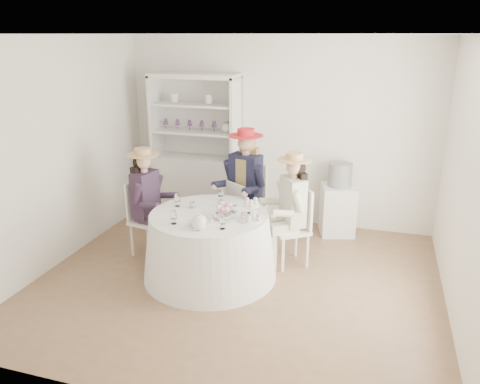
# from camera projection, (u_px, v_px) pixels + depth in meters

# --- Properties ---
(ground) EXTENTS (4.50, 4.50, 0.00)m
(ground) POSITION_uv_depth(u_px,v_px,m) (237.00, 281.00, 5.39)
(ground) COLOR brown
(ground) RESTS_ON ground
(ceiling) EXTENTS (4.50, 4.50, 0.00)m
(ceiling) POSITION_uv_depth(u_px,v_px,m) (237.00, 34.00, 4.53)
(ceiling) COLOR white
(ceiling) RESTS_ON wall_back
(wall_back) EXTENTS (4.50, 0.00, 4.50)m
(wall_back) POSITION_uv_depth(u_px,v_px,m) (278.00, 132.00, 6.77)
(wall_back) COLOR white
(wall_back) RESTS_ON ground
(wall_front) EXTENTS (4.50, 0.00, 4.50)m
(wall_front) POSITION_uv_depth(u_px,v_px,m) (149.00, 245.00, 3.15)
(wall_front) COLOR white
(wall_front) RESTS_ON ground
(wall_left) EXTENTS (0.00, 4.50, 4.50)m
(wall_left) POSITION_uv_depth(u_px,v_px,m) (58.00, 153.00, 5.58)
(wall_left) COLOR white
(wall_left) RESTS_ON ground
(wall_right) EXTENTS (0.00, 4.50, 4.50)m
(wall_right) POSITION_uv_depth(u_px,v_px,m) (468.00, 187.00, 4.34)
(wall_right) COLOR white
(wall_right) RESTS_ON ground
(tea_table) EXTENTS (1.55, 1.55, 0.77)m
(tea_table) POSITION_uv_depth(u_px,v_px,m) (210.00, 245.00, 5.40)
(tea_table) COLOR white
(tea_table) RESTS_ON ground
(hutch) EXTENTS (1.34, 0.61, 2.17)m
(hutch) POSITION_uv_depth(u_px,v_px,m) (198.00, 168.00, 7.07)
(hutch) COLOR silver
(hutch) RESTS_ON ground
(side_table) EXTENTS (0.56, 0.56, 0.71)m
(side_table) POSITION_uv_depth(u_px,v_px,m) (338.00, 210.00, 6.58)
(side_table) COLOR silver
(side_table) RESTS_ON ground
(hatbox) EXTENTS (0.43, 0.43, 0.33)m
(hatbox) POSITION_uv_depth(u_px,v_px,m) (340.00, 175.00, 6.42)
(hatbox) COLOR black
(hatbox) RESTS_ON side_table
(guest_left) EXTENTS (0.55, 0.52, 1.39)m
(guest_left) POSITION_uv_depth(u_px,v_px,m) (147.00, 196.00, 5.83)
(guest_left) COLOR silver
(guest_left) RESTS_ON ground
(guest_mid) EXTENTS (0.59, 0.64, 1.57)m
(guest_mid) POSITION_uv_depth(u_px,v_px,m) (245.00, 180.00, 6.11)
(guest_mid) COLOR silver
(guest_mid) RESTS_ON ground
(guest_right) EXTENTS (0.60, 0.57, 1.41)m
(guest_right) POSITION_uv_depth(u_px,v_px,m) (291.00, 203.00, 5.55)
(guest_right) COLOR silver
(guest_right) RESTS_ON ground
(spare_chair) EXTENTS (0.51, 0.51, 0.89)m
(spare_chair) POSITION_uv_depth(u_px,v_px,m) (241.00, 212.00, 6.16)
(spare_chair) COLOR silver
(spare_chair) RESTS_ON ground
(teacup_a) EXTENTS (0.08, 0.08, 0.06)m
(teacup_a) POSITION_uv_depth(u_px,v_px,m) (193.00, 205.00, 5.45)
(teacup_a) COLOR white
(teacup_a) RESTS_ON tea_table
(teacup_b) EXTENTS (0.08, 0.08, 0.06)m
(teacup_b) POSITION_uv_depth(u_px,v_px,m) (220.00, 204.00, 5.49)
(teacup_b) COLOR white
(teacup_b) RESTS_ON tea_table
(teacup_c) EXTENTS (0.11, 0.11, 0.07)m
(teacup_c) POSITION_uv_depth(u_px,v_px,m) (234.00, 209.00, 5.32)
(teacup_c) COLOR white
(teacup_c) RESTS_ON tea_table
(flower_bowl) EXTENTS (0.27, 0.27, 0.05)m
(flower_bowl) POSITION_uv_depth(u_px,v_px,m) (223.00, 217.00, 5.12)
(flower_bowl) COLOR white
(flower_bowl) RESTS_ON tea_table
(flower_arrangement) EXTENTS (0.18, 0.18, 0.07)m
(flower_arrangement) POSITION_uv_depth(u_px,v_px,m) (225.00, 209.00, 5.19)
(flower_arrangement) COLOR pink
(flower_arrangement) RESTS_ON tea_table
(table_teapot) EXTENTS (0.24, 0.17, 0.18)m
(table_teapot) POSITION_uv_depth(u_px,v_px,m) (199.00, 222.00, 4.84)
(table_teapot) COLOR white
(table_teapot) RESTS_ON tea_table
(sandwich_plate) EXTENTS (0.24, 0.24, 0.05)m
(sandwich_plate) POSITION_uv_depth(u_px,v_px,m) (197.00, 225.00, 4.94)
(sandwich_plate) COLOR white
(sandwich_plate) RESTS_ON tea_table
(cupcake_stand) EXTENTS (0.26, 0.26, 0.25)m
(cupcake_stand) POSITION_uv_depth(u_px,v_px,m) (251.00, 212.00, 5.07)
(cupcake_stand) COLOR white
(cupcake_stand) RESTS_ON tea_table
(stemware_set) EXTENTS (0.96, 0.92, 0.15)m
(stemware_set) POSITION_uv_depth(u_px,v_px,m) (209.00, 208.00, 5.25)
(stemware_set) COLOR white
(stemware_set) RESTS_ON tea_table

